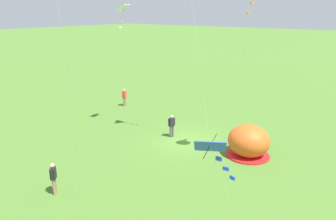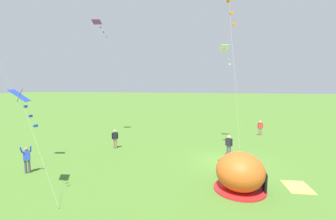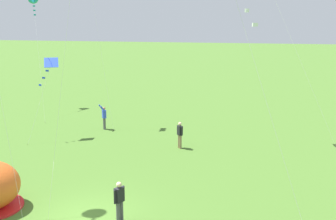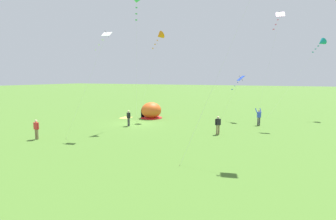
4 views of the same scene
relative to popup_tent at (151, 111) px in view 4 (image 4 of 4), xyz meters
name	(u,v)px [view 4 (image 4 of 4)]	position (x,y,z in m)	size (l,w,h in m)	color
ground_plane	(135,124)	(4.51, 0.28, -1.00)	(300.00, 300.00, 0.00)	#477028
popup_tent	(151,111)	(0.00, 0.00, 0.00)	(2.81, 2.81, 2.10)	#D8591E
picnic_blanket	(126,118)	(1.05, -3.24, -0.99)	(1.70, 1.30, 0.01)	gold
person_far_back	(129,117)	(5.92, 0.35, -0.03)	(0.36, 0.55, 1.72)	#4C4C51
person_strolling	(36,128)	(14.52, -3.47, -0.03)	(0.25, 0.59, 1.72)	#8C7251
person_flying_kite	(259,116)	(-0.58, 13.36, 0.00)	(0.68, 0.72, 1.89)	#4C4C51
person_center_field	(218,124)	(6.02, 10.35, -0.03)	(0.43, 0.47, 1.72)	#8C7251
kite_orange	(160,36)	(-0.42, 1.09, 9.56)	(3.33, 2.54, 11.17)	silver
kite_teal	(321,42)	(-10.21, 19.83, 8.87)	(4.93, 6.69, 10.47)	silver
kite_blue	(240,80)	(-3.25, 10.67, 4.02)	(1.25, 2.99, 5.58)	silver
kite_pink	(279,18)	(-2.11, 14.87, 10.79)	(2.95, 2.38, 12.52)	silver
kite_white	(105,38)	(10.18, 0.71, 7.91)	(3.80, 2.63, 9.58)	silver
kite_green	(137,0)	(4.73, 0.88, 12.56)	(2.41, 1.96, 14.16)	silver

